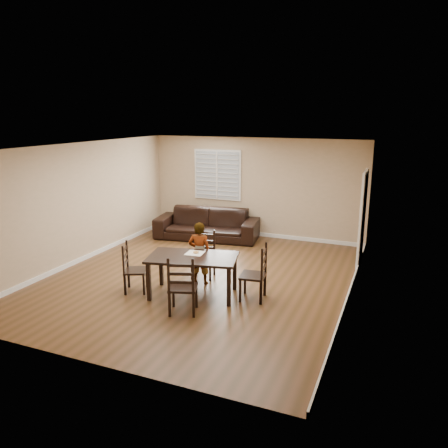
{
  "coord_description": "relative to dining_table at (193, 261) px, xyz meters",
  "views": [
    {
      "loc": [
        3.72,
        -7.73,
        3.33
      ],
      "look_at": [
        0.23,
        0.72,
        1.0
      ],
      "focal_mm": 35.0,
      "sensor_mm": 36.0,
      "label": 1
    }
  ],
  "objects": [
    {
      "name": "chair_near",
      "position": [
        -0.23,
        1.01,
        -0.23
      ],
      "size": [
        0.51,
        0.48,
        0.98
      ],
      "rotation": [
        0.0,
        0.0,
        0.18
      ],
      "color": "black",
      "rests_on": "ground"
    },
    {
      "name": "dining_table",
      "position": [
        0.0,
        0.0,
        0.0
      ],
      "size": [
        1.8,
        1.26,
        0.76
      ],
      "rotation": [
        0.0,
        0.0,
        0.23
      ],
      "color": "black",
      "rests_on": "ground"
    },
    {
      "name": "chair_left",
      "position": [
        -1.2,
        -0.3,
        -0.24
      ],
      "size": [
        0.55,
        0.56,
        0.96
      ],
      "rotation": [
        0.0,
        0.0,
        1.99
      ],
      "color": "black",
      "rests_on": "ground"
    },
    {
      "name": "sofa",
      "position": [
        -1.36,
        3.58,
        -0.27
      ],
      "size": [
        2.88,
        1.47,
        0.8
      ],
      "primitive_type": "imported",
      "rotation": [
        0.0,
        0.0,
        0.15
      ],
      "color": "black",
      "rests_on": "ground"
    },
    {
      "name": "room",
      "position": [
        -0.23,
        1.05,
        1.13
      ],
      "size": [
        6.04,
        7.04,
        2.72
      ],
      "color": "tan",
      "rests_on": "ground"
    },
    {
      "name": "donut",
      "position": [
        -0.02,
        0.18,
        0.11
      ],
      "size": [
        0.11,
        0.11,
        0.04
      ],
      "color": "#C38946",
      "rests_on": "napkin"
    },
    {
      "name": "napkin",
      "position": [
        -0.04,
        0.18,
        0.09
      ],
      "size": [
        0.36,
        0.36,
        0.0
      ],
      "primitive_type": "cube",
      "rotation": [
        0.0,
        0.0,
        0.11
      ],
      "color": "silver",
      "rests_on": "dining_table"
    },
    {
      "name": "ground",
      "position": [
        -0.26,
        0.87,
        -0.68
      ],
      "size": [
        7.0,
        7.0,
        0.0
      ],
      "primitive_type": "plane",
      "color": "brown",
      "rests_on": "ground"
    },
    {
      "name": "chair_far",
      "position": [
        0.21,
        -0.84,
        -0.2
      ],
      "size": [
        0.58,
        0.56,
        1.04
      ],
      "rotation": [
        0.0,
        0.0,
        3.47
      ],
      "color": "black",
      "rests_on": "ground"
    },
    {
      "name": "chair_right",
      "position": [
        1.22,
        0.27,
        -0.2
      ],
      "size": [
        0.5,
        0.52,
        1.04
      ],
      "rotation": [
        0.0,
        0.0,
        -1.44
      ],
      "color": "black",
      "rests_on": "ground"
    },
    {
      "name": "child",
      "position": [
        -0.13,
        0.58,
        -0.04
      ],
      "size": [
        0.5,
        0.37,
        1.27
      ],
      "primitive_type": "imported",
      "rotation": [
        0.0,
        0.0,
        3.28
      ],
      "color": "gray",
      "rests_on": "ground"
    }
  ]
}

